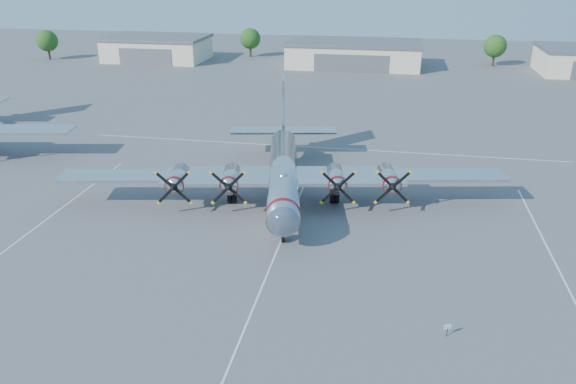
% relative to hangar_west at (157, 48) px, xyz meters
% --- Properties ---
extents(ground, '(260.00, 260.00, 0.00)m').
position_rel_hangar_west_xyz_m(ground, '(45.00, -81.96, -2.71)').
color(ground, '#505053').
rests_on(ground, ground).
extents(parking_lines, '(60.00, 50.08, 0.01)m').
position_rel_hangar_west_xyz_m(parking_lines, '(45.00, -83.71, -2.71)').
color(parking_lines, silver).
rests_on(parking_lines, ground).
extents(hangar_west, '(22.60, 14.60, 5.40)m').
position_rel_hangar_west_xyz_m(hangar_west, '(0.00, 0.00, 0.00)').
color(hangar_west, beige).
rests_on(hangar_west, ground).
extents(hangar_center, '(28.60, 14.60, 5.40)m').
position_rel_hangar_west_xyz_m(hangar_center, '(45.00, -0.00, -0.00)').
color(hangar_center, beige).
rests_on(hangar_center, ground).
extents(tree_far_west, '(4.80, 4.80, 6.64)m').
position_rel_hangar_west_xyz_m(tree_far_west, '(-25.00, -3.96, 1.51)').
color(tree_far_west, '#382619').
rests_on(tree_far_west, ground).
extents(tree_west, '(4.80, 4.80, 6.64)m').
position_rel_hangar_west_xyz_m(tree_west, '(20.00, 8.04, 1.51)').
color(tree_west, '#382619').
rests_on(tree_west, ground).
extents(tree_east, '(4.80, 4.80, 6.64)m').
position_rel_hangar_west_xyz_m(tree_east, '(75.00, 6.04, 1.51)').
color(tree_east, '#382619').
rests_on(tree_east, ground).
extents(main_bomber_b29, '(47.09, 36.40, 9.38)m').
position_rel_hangar_west_xyz_m(main_bomber_b29, '(43.35, -72.71, -2.71)').
color(main_bomber_b29, silver).
rests_on(main_bomber_b29, ground).
extents(info_placard, '(0.45, 0.21, 0.90)m').
position_rel_hangar_west_xyz_m(info_placard, '(57.85, -93.21, -2.08)').
color(info_placard, black).
rests_on(info_placard, ground).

